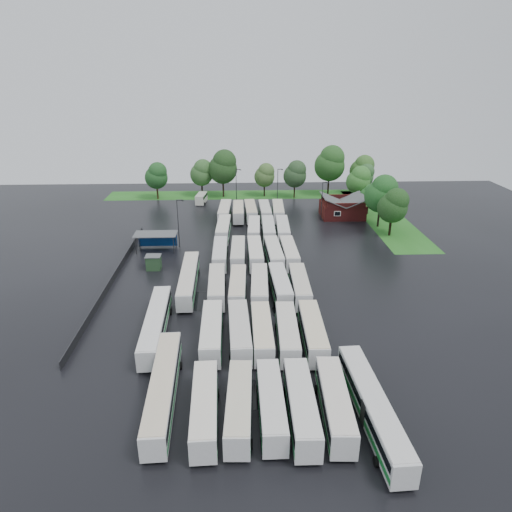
{
  "coord_description": "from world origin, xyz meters",
  "views": [
    {
      "loc": [
        -0.78,
        -62.59,
        32.85
      ],
      "look_at": [
        2.0,
        12.0,
        2.5
      ],
      "focal_mm": 32.0,
      "sensor_mm": 36.0,
      "label": 1
    }
  ],
  "objects_px": {
    "brick_building": "(342,209)",
    "minibus": "(201,198)",
    "artic_bus_west_a": "(163,387)",
    "artic_bus_east": "(372,406)"
  },
  "relations": [
    {
      "from": "brick_building",
      "to": "artic_bus_east",
      "type": "bearing_deg",
      "value": -99.67
    },
    {
      "from": "minibus",
      "to": "artic_bus_east",
      "type": "bearing_deg",
      "value": -67.18
    },
    {
      "from": "brick_building",
      "to": "artic_bus_west_a",
      "type": "relative_size",
      "value": 0.57
    },
    {
      "from": "brick_building",
      "to": "artic_bus_east",
      "type": "distance_m",
      "value": 70.35
    },
    {
      "from": "brick_building",
      "to": "artic_bus_west_a",
      "type": "xyz_separation_m",
      "value": [
        -33.12,
        -65.61,
        -0.06
      ]
    },
    {
      "from": "brick_building",
      "to": "artic_bus_west_a",
      "type": "distance_m",
      "value": 73.5
    },
    {
      "from": "artic_bus_west_a",
      "to": "minibus",
      "type": "distance_m",
      "value": 79.03
    },
    {
      "from": "brick_building",
      "to": "minibus",
      "type": "relative_size",
      "value": 1.64
    },
    {
      "from": "artic_bus_west_a",
      "to": "artic_bus_east",
      "type": "xyz_separation_m",
      "value": [
        21.3,
        -3.73,
        -0.0
      ]
    },
    {
      "from": "brick_building",
      "to": "minibus",
      "type": "distance_m",
      "value": 37.43
    }
  ]
}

